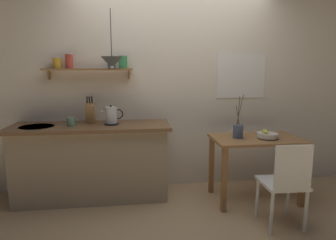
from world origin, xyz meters
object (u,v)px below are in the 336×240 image
Objects in this scene: coffee_mug_by_sink at (71,122)px; electric_kettle at (111,116)px; fruit_bowl at (267,135)px; knife_block at (90,112)px; dining_table at (256,149)px; pendant_lamp at (112,62)px; twig_vase at (238,131)px; dining_chair_near at (286,181)px.

electric_kettle is at bearing 6.39° from coffee_mug_by_sink.
fruit_bowl is 0.72× the size of knife_block.
dining_table is 1.58× the size of pendant_lamp.
dining_table is at bearing 152.38° from fruit_bowl.
dining_table is 0.21m from fruit_bowl.
coffee_mug_by_sink is (-0.45, -0.05, -0.05)m from electric_kettle.
knife_block is (-1.70, 0.37, 0.19)m from twig_vase.
fruit_bowl is 0.33m from twig_vase.
coffee_mug_by_sink is (-2.11, 0.21, 0.33)m from dining_table.
pendant_lamp is (0.28, -0.17, 0.58)m from knife_block.
dining_table is at bearing -5.55° from coffee_mug_by_sink.
electric_kettle is 0.45m from coffee_mug_by_sink.
dining_table is at bearing -2.68° from twig_vase.
pendant_lamp is at bearing 171.33° from fruit_bowl.
pendant_lamp reaches higher than knife_block.
coffee_mug_by_sink is (-0.19, -0.18, -0.08)m from knife_block.
knife_block is at bearing 148.90° from pendant_lamp.
dining_chair_near is 0.79m from twig_vase.
twig_vase is 1.75m from knife_block.
knife_block reaches higher than dining_chair_near.
fruit_bowl is at bearing -27.62° from dining_table.
knife_block is 2.51× the size of coffee_mug_by_sink.
knife_block is 0.27m from coffee_mug_by_sink.
dining_chair_near is at bearing -21.86° from coffee_mug_by_sink.
knife_block reaches higher than dining_table.
coffee_mug_by_sink is 0.20× the size of pendant_lamp.
dining_chair_near reaches higher than dining_table.
pendant_lamp is at bearing 152.53° from dining_chair_near.
electric_kettle is (-1.77, 0.31, 0.21)m from fruit_bowl.
electric_kettle reaches higher than dining_chair_near.
twig_vase reaches higher than electric_kettle.
pendant_lamp reaches higher than electric_kettle.
dining_table is 1.93m from pendant_lamp.
twig_vase is 1.91m from coffee_mug_by_sink.
pendant_lamp is at bearing 171.93° from twig_vase.
dining_table is 1.73m from electric_kettle.
pendant_lamp reaches higher than twig_vase.
twig_vase reaches higher than fruit_bowl.
dining_chair_near reaches higher than fruit_bowl.
dining_chair_near is at bearing -28.02° from knife_block.
dining_chair_near is at bearing -88.20° from dining_table.
coffee_mug_by_sink reaches higher than dining_chair_near.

